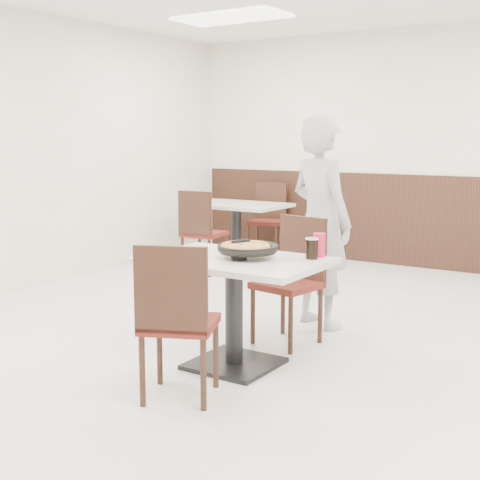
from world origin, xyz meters
The scene contains 21 objects.
floor centered at (0.00, 0.00, 0.00)m, with size 7.00×7.00×0.00m, color beige.
wall_back centered at (0.00, 3.50, 1.40)m, with size 6.00×0.04×2.80m, color beige.
wall_left centered at (-3.00, 0.00, 1.40)m, with size 0.04×7.00×2.80m, color beige.
wainscot_back centered at (0.00, 3.48, 0.55)m, with size 5.90×0.03×1.10m, color black.
fluo_panel_c centered at (-1.50, 1.80, 2.78)m, with size 1.20×0.60×0.02m, color white.
main_table centered at (0.13, -0.61, 0.38)m, with size 1.20×0.80×0.75m, color silver, non-canonical shape.
chair_near centered at (0.16, -1.24, 0.47)m, with size 0.42×0.42×0.95m, color black, non-canonical shape.
chair_far centered at (0.18, 0.03, 0.47)m, with size 0.42×0.42×0.95m, color black, non-canonical shape.
trivet centered at (0.18, -0.63, 0.77)m, with size 0.11×0.11×0.04m, color black.
pizza_pan centered at (0.21, -0.56, 0.79)m, with size 0.37×0.37×0.01m, color black.
pizza centered at (0.20, -0.57, 0.81)m, with size 0.32×0.32×0.02m, color #BD803C.
pizza_server centered at (0.17, -0.63, 0.84)m, with size 0.08×0.10×0.00m, color silver.
napkin centered at (-0.29, -0.72, 0.75)m, with size 0.16×0.16×0.00m, color white.
side_plate centered at (-0.29, -0.73, 0.76)m, with size 0.18×0.18×0.01m, color silver.
fork centered at (-0.25, -0.70, 0.77)m, with size 0.02×0.17×0.00m, color silver.
cola_glass centered at (0.58, -0.36, 0.81)m, with size 0.08×0.08×0.13m, color black.
red_cup centered at (0.59, -0.27, 0.83)m, with size 0.08×0.08×0.16m, color red.
diner_person centered at (0.17, 0.61, 0.86)m, with size 0.63×0.41×1.72m, color silver.
bg_table_left centered at (-1.86, 2.44, 0.38)m, with size 1.20×0.80×0.75m, color silver, non-canonical shape.
bg_chair_left_near centered at (-1.90, 1.83, 0.47)m, with size 0.42×0.42×0.95m, color black, non-canonical shape.
bg_chair_left_far centered at (-1.83, 3.11, 0.47)m, with size 0.42×0.42×0.95m, color black, non-canonical shape.
Camera 1 is at (2.55, -4.25, 1.55)m, focal length 50.00 mm.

